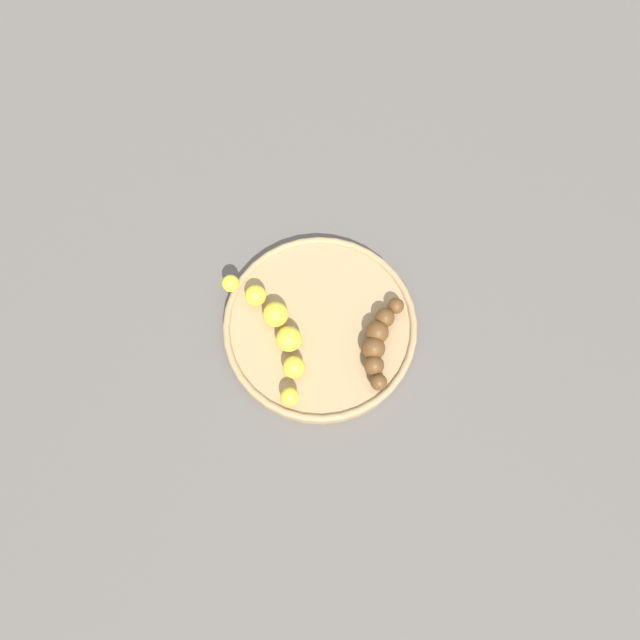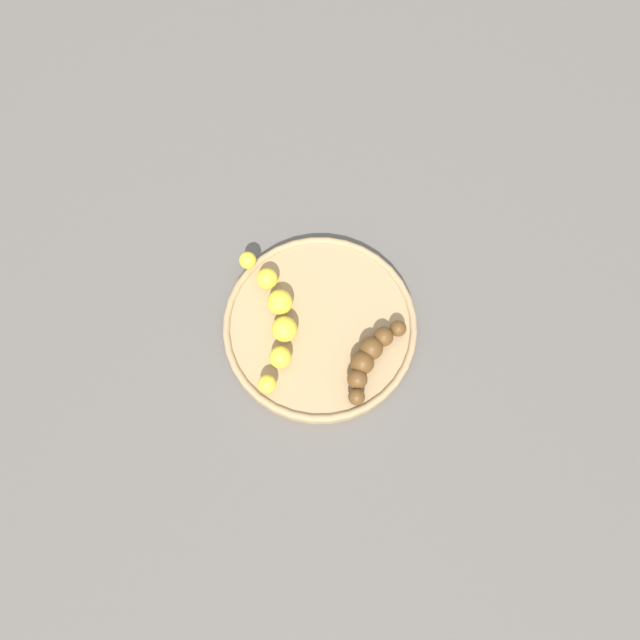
% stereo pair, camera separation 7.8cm
% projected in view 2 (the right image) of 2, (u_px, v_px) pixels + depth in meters
% --- Properties ---
extents(ground_plane, '(2.40, 2.40, 0.00)m').
position_uv_depth(ground_plane, '(320.00, 329.00, 0.82)').
color(ground_plane, '#56514C').
extents(fruit_bowl, '(0.27, 0.27, 0.02)m').
position_uv_depth(fruit_bowl, '(320.00, 326.00, 0.81)').
color(fruit_bowl, '#A08259').
rests_on(fruit_bowl, ground_plane).
extents(banana_overripe, '(0.11, 0.09, 0.03)m').
position_uv_depth(banana_overripe, '(370.00, 357.00, 0.77)').
color(banana_overripe, '#593819').
rests_on(banana_overripe, fruit_bowl).
extents(banana_yellow, '(0.20, 0.07, 0.03)m').
position_uv_depth(banana_yellow, '(275.00, 317.00, 0.79)').
color(banana_yellow, yellow).
rests_on(banana_yellow, fruit_bowl).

